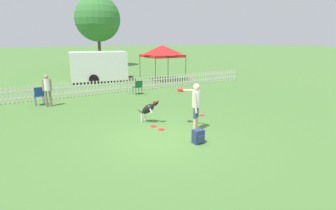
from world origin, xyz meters
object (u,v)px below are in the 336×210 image
Objects in this scene: leaping_dog at (149,109)px; frisbee_near_handler at (202,115)px; canopy_tent_secondary at (162,51)px; equipment_trailer at (98,66)px; handler_person at (195,101)px; folding_chair_center at (138,86)px; spectator_standing at (47,88)px; frisbee_near_dog at (161,129)px; frisbee_midfield at (153,126)px; backpack_on_grass at (198,137)px; tree_left_grove at (98,19)px; folding_chair_blue_left at (39,94)px.

frisbee_near_handler is (2.35, -0.28, -0.54)m from leaping_dog.
equipment_trailer is at bearing 152.69° from canopy_tent_secondary.
handler_person is 7.27× the size of frisbee_near_handler.
spectator_standing reaches higher than folding_chair_center.
frisbee_near_dog is 0.45m from frisbee_midfield.
leaping_dog is 5.54m from spectator_standing.
equipment_trailer is at bearing 82.87° from frisbee_midfield.
handler_person reaches higher than backpack_on_grass.
handler_person reaches higher than leaping_dog.
frisbee_near_handler is 11.50m from equipment_trailer.
tree_left_grove reaches higher than frisbee_midfield.
backpack_on_grass is at bearing 77.14° from folding_chair_center.
tree_left_grove reaches higher than backpack_on_grass.
leaping_dog is 6.07m from folding_chair_blue_left.
frisbee_midfield is 0.05× the size of equipment_trailer.
handler_person is at bearing -114.06° from canopy_tent_secondary.
frisbee_midfield is 5.99m from spectator_standing.
handler_person is at bearing -45.23° from frisbee_midfield.
canopy_tent_secondary is 13.96m from tree_left_grove.
backpack_on_grass is at bearing 119.78° from spectator_standing.
leaping_dog is 23.52m from tree_left_grove.
frisbee_midfield is at bearing -102.25° from tree_left_grove.
frisbee_near_handler is at bearing 142.11° from spectator_standing.
leaping_dog is 0.74m from frisbee_midfield.
frisbee_near_dog is at bearing 114.35° from folding_chair_blue_left.
handler_person is 1.09× the size of spectator_standing.
folding_chair_center is at bearing -142.15° from leaping_dog.
tree_left_grove is (8.21, 17.38, 4.84)m from folding_chair_blue_left.
canopy_tent_secondary is (5.68, 8.91, 1.69)m from leaping_dog.
leaping_dog is at bearing 127.45° from spectator_standing.
canopy_tent_secondary is at bearing -161.29° from folding_chair_blue_left.
handler_person is at bearing 90.40° from leaping_dog.
spectator_standing is (-2.96, 5.62, 0.90)m from frisbee_near_dog.
canopy_tent_secondary is at bearing 58.60° from frisbee_midfield.
tree_left_grove is (7.87, 17.81, 4.48)m from spectator_standing.
canopy_tent_secondary is 9.70m from spectator_standing.
frisbee_near_dog is 0.53× the size of backpack_on_grass.
equipment_trailer reaches higher than spectator_standing.
spectator_standing is 0.31× the size of equipment_trailer.
folding_chair_blue_left is at bearing 115.47° from backpack_on_grass.
tree_left_grove is (2.58, 22.77, 5.38)m from frisbee_near_handler.
folding_chair_blue_left reaches higher than frisbee_near_dog.
leaping_dog is at bearing 90.40° from handler_person.
leaping_dog reaches higher than frisbee_near_dog.
folding_chair_blue_left is 19.83m from tree_left_grove.
frisbee_near_dog is at bearing -86.51° from equipment_trailer.
leaping_dog is at bearing 118.55° from folding_chair_blue_left.
spectator_standing is at bearing 114.58° from backpack_on_grass.
frisbee_near_handler is at bearing 49.82° from backpack_on_grass.
folding_chair_blue_left is (-3.67, 7.71, 0.34)m from backpack_on_grass.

